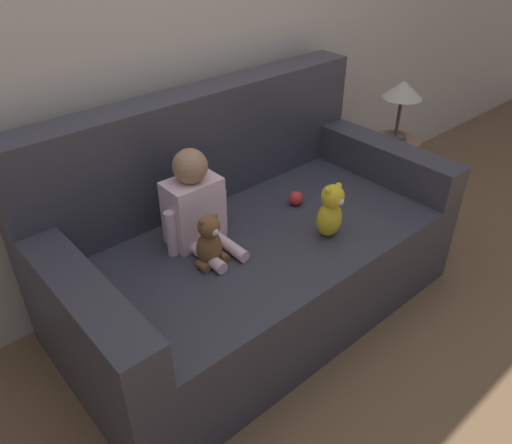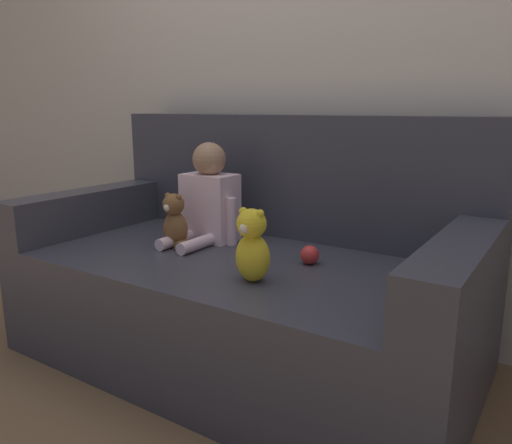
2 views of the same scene
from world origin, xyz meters
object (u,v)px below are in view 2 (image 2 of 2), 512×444
(teddy_bear_brown, at_px, (175,222))
(toy_ball, at_px, (310,255))
(person_baby, at_px, (208,200))
(couch, at_px, (251,279))
(plush_toy_side, at_px, (252,246))

(teddy_bear_brown, relative_size, toy_ball, 3.20)
(person_baby, distance_m, toy_ball, 0.55)
(couch, bearing_deg, person_baby, 171.72)
(teddy_bear_brown, xyz_separation_m, plush_toy_side, (0.51, -0.18, 0.02))
(plush_toy_side, bearing_deg, toy_ball, 75.10)
(person_baby, height_order, teddy_bear_brown, person_baby)
(toy_ball, bearing_deg, couch, 173.46)
(couch, bearing_deg, toy_ball, -6.54)
(toy_ball, bearing_deg, person_baby, 172.65)
(person_baby, xyz_separation_m, teddy_bear_brown, (-0.05, -0.16, -0.07))
(person_baby, relative_size, teddy_bear_brown, 1.88)
(couch, xyz_separation_m, person_baby, (-0.24, 0.04, 0.30))
(person_baby, distance_m, teddy_bear_brown, 0.18)
(couch, relative_size, toy_ball, 25.63)
(toy_ball, bearing_deg, teddy_bear_brown, -170.85)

